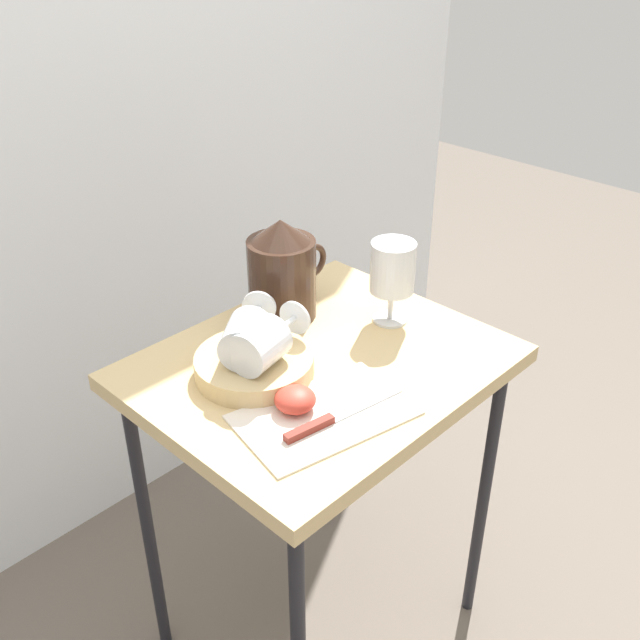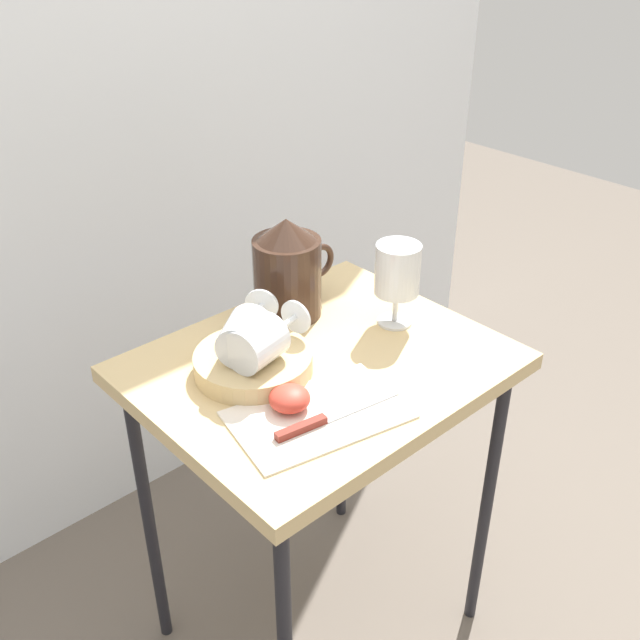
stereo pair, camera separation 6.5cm
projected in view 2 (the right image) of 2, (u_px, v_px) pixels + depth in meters
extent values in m
plane|color=#665B51|center=(320.00, 622.00, 1.61)|extent=(6.00, 6.00, 0.00)
cube|color=white|center=(103.00, 67.00, 1.47)|extent=(2.40, 0.03, 2.15)
cube|color=tan|center=(320.00, 367.00, 1.27)|extent=(0.60, 0.49, 0.03)
cylinder|color=black|center=(487.00, 504.00, 1.46)|extent=(0.02, 0.02, 0.66)
cylinder|color=black|center=(149.00, 521.00, 1.43)|extent=(0.02, 0.02, 0.66)
cylinder|color=black|center=(343.00, 410.00, 1.73)|extent=(0.02, 0.02, 0.66)
cube|color=silver|center=(318.00, 415.00, 1.13)|extent=(0.29, 0.22, 0.00)
cylinder|color=tan|center=(253.00, 363.00, 1.22)|extent=(0.20, 0.20, 0.03)
cylinder|color=#382319|center=(287.00, 278.00, 1.36)|extent=(0.13, 0.13, 0.15)
cylinder|color=#B23819|center=(288.00, 292.00, 1.38)|extent=(0.12, 0.12, 0.08)
cone|color=#382319|center=(286.00, 230.00, 1.31)|extent=(0.11, 0.11, 0.04)
torus|color=#382319|center=(320.00, 261.00, 1.40)|extent=(0.07, 0.01, 0.07)
cylinder|color=silver|center=(393.00, 321.00, 1.37)|extent=(0.06, 0.06, 0.00)
cylinder|color=silver|center=(394.00, 306.00, 1.35)|extent=(0.01, 0.01, 0.06)
cylinder|color=silver|center=(396.00, 269.00, 1.31)|extent=(0.08, 0.08, 0.09)
cylinder|color=#B23819|center=(396.00, 279.00, 1.32)|extent=(0.07, 0.07, 0.05)
cylinder|color=silver|center=(257.00, 344.00, 1.17)|extent=(0.10, 0.09, 0.08)
cylinder|color=silver|center=(284.00, 325.00, 1.22)|extent=(0.06, 0.02, 0.01)
cylinder|color=silver|center=(296.00, 317.00, 1.24)|extent=(0.02, 0.06, 0.06)
cylinder|color=silver|center=(245.00, 337.00, 1.19)|extent=(0.11, 0.11, 0.08)
cylinder|color=silver|center=(257.00, 314.00, 1.25)|extent=(0.05, 0.04, 0.01)
cylinder|color=silver|center=(262.00, 305.00, 1.28)|extent=(0.04, 0.05, 0.06)
ellipsoid|color=#CC3D2D|center=(290.00, 398.00, 1.13)|extent=(0.06, 0.06, 0.04)
cube|color=silver|center=(361.00, 406.00, 1.14)|extent=(0.13, 0.04, 0.00)
cube|color=maroon|center=(301.00, 428.00, 1.09)|extent=(0.09, 0.03, 0.01)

